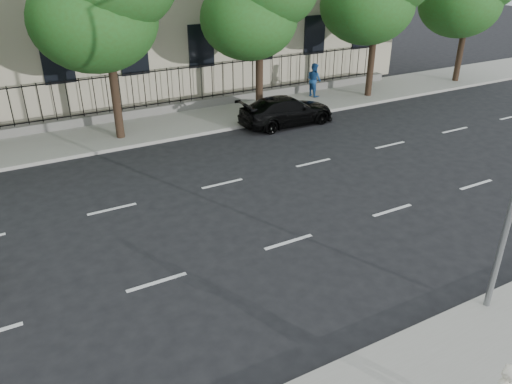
{
  "coord_description": "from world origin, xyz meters",
  "views": [
    {
      "loc": [
        -6.8,
        -7.86,
        7.81
      ],
      "look_at": [
        -0.81,
        3.0,
        1.61
      ],
      "focal_mm": 35.0,
      "sensor_mm": 36.0,
      "label": 1
    }
  ],
  "objects": [
    {
      "name": "lane_markings",
      "position": [
        0.0,
        4.75,
        0.01
      ],
      "size": [
        49.6,
        4.62,
        0.01
      ],
      "primitive_type": null,
      "color": "silver",
      "rests_on": "ground"
    },
    {
      "name": "black_sedan",
      "position": [
        5.54,
        11.5,
        0.69
      ],
      "size": [
        4.72,
        1.92,
        1.37
      ],
      "primitive_type": "imported",
      "rotation": [
        0.0,
        0.0,
        1.57
      ],
      "color": "black",
      "rests_on": "ground"
    },
    {
      "name": "iron_fence",
      "position": [
        0.0,
        15.7,
        0.65
      ],
      "size": [
        30.0,
        0.5,
        2.2
      ],
      "color": "slate",
      "rests_on": "far_sidewalk"
    },
    {
      "name": "ground",
      "position": [
        0.0,
        0.0,
        0.0
      ],
      "size": [
        120.0,
        120.0,
        0.0
      ],
      "primitive_type": "plane",
      "color": "black",
      "rests_on": "ground"
    },
    {
      "name": "far_sidewalk",
      "position": [
        0.0,
        14.0,
        0.07
      ],
      "size": [
        60.0,
        4.0,
        0.15
      ],
      "primitive_type": "cube",
      "color": "gray",
      "rests_on": "ground"
    },
    {
      "name": "pedestrian_far",
      "position": [
        9.24,
        14.58,
        1.06
      ],
      "size": [
        0.76,
        0.94,
        1.81
      ],
      "primitive_type": "imported",
      "rotation": [
        0.0,
        0.0,
        1.66
      ],
      "color": "navy",
      "rests_on": "far_sidewalk"
    }
  ]
}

